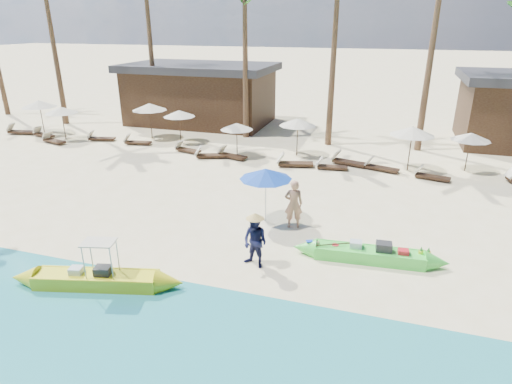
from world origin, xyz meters
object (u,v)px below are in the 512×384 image
(green_canoe, at_px, (369,254))
(yellow_canoe, at_px, (97,279))
(tourist, at_px, (294,204))
(blue_umbrella, at_px, (266,174))

(green_canoe, bearing_deg, yellow_canoe, -157.05)
(tourist, bearing_deg, yellow_canoe, 34.25)
(green_canoe, height_order, yellow_canoe, yellow_canoe)
(tourist, relative_size, blue_umbrella, 0.87)
(yellow_canoe, relative_size, blue_umbrella, 2.63)
(blue_umbrella, bearing_deg, green_canoe, -25.06)
(yellow_canoe, height_order, blue_umbrella, blue_umbrella)
(green_canoe, xyz_separation_m, tourist, (-2.85, 1.66, 0.69))
(tourist, height_order, blue_umbrella, blue_umbrella)
(tourist, distance_m, blue_umbrella, 1.51)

